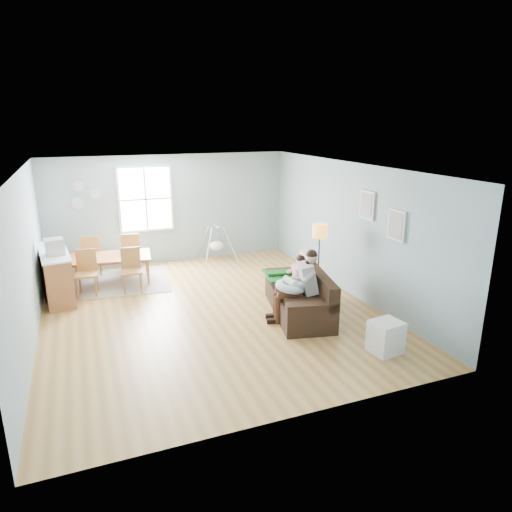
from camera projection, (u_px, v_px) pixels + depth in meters
name	position (u px, v px, depth m)	size (l,w,h in m)	color
room	(206.00, 184.00, 8.00)	(8.40, 9.40, 3.90)	olive
window	(146.00, 199.00, 11.10)	(1.32, 0.08, 1.62)	silver
pictures	(381.00, 215.00, 8.26)	(0.05, 1.34, 0.74)	silver
wall_plates	(84.00, 195.00, 10.57)	(0.67, 0.02, 0.66)	#A2B6C3
sofa	(302.00, 298.00, 8.54)	(1.32, 2.22, 0.84)	black
green_throw	(289.00, 274.00, 9.12)	(0.95, 0.81, 0.04)	#166018
beige_pillow	(306.00, 265.00, 8.95)	(0.14, 0.50, 0.50)	beige
father	(299.00, 283.00, 8.12)	(0.97, 0.59, 1.32)	gray
nursing_pillow	(290.00, 286.00, 8.11)	(0.55, 0.55, 0.15)	silver
infant	(290.00, 281.00, 8.12)	(0.17, 0.38, 0.14)	silver
toddler	(296.00, 274.00, 8.60)	(0.56, 0.29, 0.87)	white
floor_lamp	(320.00, 237.00, 9.17)	(0.30, 0.30, 1.50)	black
storage_cube	(385.00, 337.00, 7.09)	(0.51, 0.47, 0.51)	white
rug	(113.00, 282.00, 10.23)	(2.49, 1.89, 0.01)	gray
dining_table	(112.00, 270.00, 10.14)	(1.73, 0.96, 0.61)	#9C5933
chair_sw	(87.00, 269.00, 9.40)	(0.48, 0.48, 0.95)	olive
chair_se	(131.00, 267.00, 9.62)	(0.45, 0.45, 0.93)	olive
chair_nw	(91.00, 253.00, 10.53)	(0.48, 0.48, 0.97)	olive
chair_ne	(131.00, 250.00, 10.75)	(0.50, 0.50, 0.97)	olive
counter	(56.00, 274.00, 9.25)	(0.71, 1.82, 0.99)	#9C5933
monitor	(54.00, 247.00, 8.78)	(0.38, 0.36, 0.32)	#BABABF
baby_swing	(217.00, 245.00, 11.71)	(0.92, 0.93, 0.92)	#BABABF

